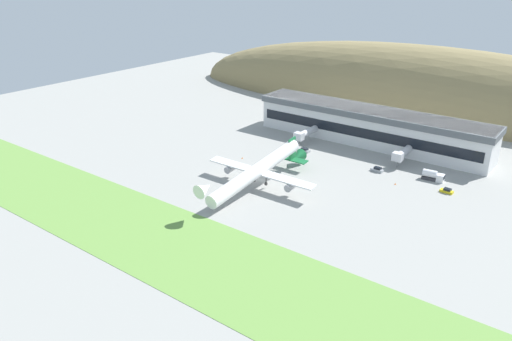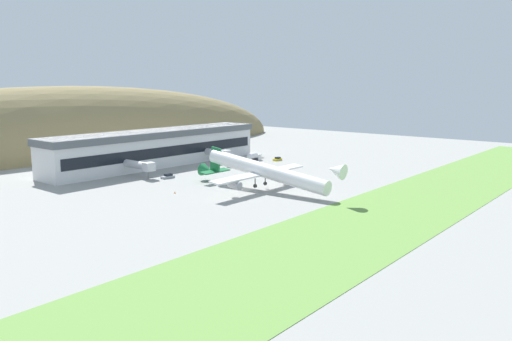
{
  "view_description": "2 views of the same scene",
  "coord_description": "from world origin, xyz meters",
  "px_view_note": "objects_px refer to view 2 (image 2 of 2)",
  "views": [
    {
      "loc": [
        87.16,
        -118.33,
        64.97
      ],
      "look_at": [
        4.72,
        -8.61,
        7.52
      ],
      "focal_mm": 35.0,
      "sensor_mm": 36.0,
      "label": 1
    },
    {
      "loc": [
        -107.97,
        -94.58,
        30.56
      ],
      "look_at": [
        3.71,
        -1.35,
        5.31
      ],
      "focal_mm": 35.0,
      "sensor_mm": 36.0,
      "label": 2
    }
  ],
  "objects_px": {
    "jetway_1": "(219,153)",
    "traffic_cone_0": "(175,192)",
    "traffic_cone_1": "(261,165)",
    "service_car_2": "(168,176)",
    "jetway_0": "(140,165)",
    "service_car_1": "(278,159)",
    "fuel_truck": "(254,157)",
    "terminal_building": "(158,145)",
    "service_car_0": "(232,165)",
    "cargo_airplane": "(263,171)"
  },
  "relations": [
    {
      "from": "jetway_1",
      "to": "traffic_cone_0",
      "type": "relative_size",
      "value": 20.3
    },
    {
      "from": "traffic_cone_0",
      "to": "traffic_cone_1",
      "type": "xyz_separation_m",
      "value": [
        52.71,
        11.41,
        0.0
      ]
    },
    {
      "from": "service_car_2",
      "to": "jetway_0",
      "type": "bearing_deg",
      "value": 120.04
    },
    {
      "from": "service_car_1",
      "to": "traffic_cone_1",
      "type": "distance_m",
      "value": 15.4
    },
    {
      "from": "service_car_2",
      "to": "fuel_truck",
      "type": "height_order",
      "value": "fuel_truck"
    },
    {
      "from": "terminal_building",
      "to": "traffic_cone_1",
      "type": "xyz_separation_m",
      "value": [
        23.73,
        -31.22,
        -7.35
      ]
    },
    {
      "from": "service_car_0",
      "to": "service_car_1",
      "type": "relative_size",
      "value": 1.07
    },
    {
      "from": "service_car_0",
      "to": "traffic_cone_0",
      "type": "distance_m",
      "value": 47.17
    },
    {
      "from": "jetway_1",
      "to": "cargo_airplane",
      "type": "xyz_separation_m",
      "value": [
        -28.15,
        -45.22,
        1.66
      ]
    },
    {
      "from": "terminal_building",
      "to": "traffic_cone_0",
      "type": "height_order",
      "value": "terminal_building"
    },
    {
      "from": "jetway_1",
      "to": "service_car_2",
      "type": "distance_m",
      "value": 35.01
    },
    {
      "from": "fuel_truck",
      "to": "traffic_cone_0",
      "type": "distance_m",
      "value": 64.73
    },
    {
      "from": "traffic_cone_0",
      "to": "cargo_airplane",
      "type": "bearing_deg",
      "value": -40.43
    },
    {
      "from": "jetway_0",
      "to": "service_car_2",
      "type": "relative_size",
      "value": 2.9
    },
    {
      "from": "terminal_building",
      "to": "service_car_2",
      "type": "relative_size",
      "value": 19.46
    },
    {
      "from": "service_car_2",
      "to": "service_car_0",
      "type": "bearing_deg",
      "value": -2.92
    },
    {
      "from": "jetway_0",
      "to": "service_car_1",
      "type": "bearing_deg",
      "value": -12.14
    },
    {
      "from": "jetway_0",
      "to": "service_car_0",
      "type": "height_order",
      "value": "jetway_0"
    },
    {
      "from": "cargo_airplane",
      "to": "traffic_cone_0",
      "type": "bearing_deg",
      "value": 139.57
    },
    {
      "from": "cargo_airplane",
      "to": "fuel_truck",
      "type": "relative_size",
      "value": 7.49
    },
    {
      "from": "cargo_airplane",
      "to": "service_car_2",
      "type": "distance_m",
      "value": 36.68
    },
    {
      "from": "terminal_building",
      "to": "jetway_1",
      "type": "bearing_deg",
      "value": -36.86
    },
    {
      "from": "jetway_1",
      "to": "cargo_airplane",
      "type": "relative_size",
      "value": 0.22
    },
    {
      "from": "terminal_building",
      "to": "traffic_cone_0",
      "type": "distance_m",
      "value": 52.07
    },
    {
      "from": "traffic_cone_1",
      "to": "jetway_1",
      "type": "bearing_deg",
      "value": 106.68
    },
    {
      "from": "terminal_building",
      "to": "service_car_2",
      "type": "bearing_deg",
      "value": -122.94
    },
    {
      "from": "terminal_building",
      "to": "traffic_cone_1",
      "type": "distance_m",
      "value": 39.9
    },
    {
      "from": "jetway_0",
      "to": "jetway_1",
      "type": "bearing_deg",
      "value": 1.56
    },
    {
      "from": "traffic_cone_0",
      "to": "service_car_0",
      "type": "bearing_deg",
      "value": 22.31
    },
    {
      "from": "terminal_building",
      "to": "service_car_2",
      "type": "height_order",
      "value": "terminal_building"
    },
    {
      "from": "terminal_building",
      "to": "jetway_1",
      "type": "height_order",
      "value": "terminal_building"
    },
    {
      "from": "jetway_1",
      "to": "traffic_cone_0",
      "type": "height_order",
      "value": "jetway_1"
    },
    {
      "from": "service_car_0",
      "to": "service_car_1",
      "type": "height_order",
      "value": "service_car_0"
    },
    {
      "from": "service_car_2",
      "to": "traffic_cone_0",
      "type": "bearing_deg",
      "value": -125.68
    },
    {
      "from": "service_car_2",
      "to": "fuel_truck",
      "type": "xyz_separation_m",
      "value": [
        46.95,
        2.49,
        0.95
      ]
    },
    {
      "from": "service_car_0",
      "to": "service_car_2",
      "type": "xyz_separation_m",
      "value": [
        -29.69,
        1.51,
        -0.08
      ]
    },
    {
      "from": "fuel_truck",
      "to": "jetway_1",
      "type": "bearing_deg",
      "value": 152.99
    },
    {
      "from": "terminal_building",
      "to": "jetway_0",
      "type": "xyz_separation_m",
      "value": [
        -19.81,
        -14.94,
        -3.64
      ]
    },
    {
      "from": "service_car_0",
      "to": "traffic_cone_0",
      "type": "xyz_separation_m",
      "value": [
        -43.63,
        -17.91,
        -0.39
      ]
    },
    {
      "from": "traffic_cone_1",
      "to": "terminal_building",
      "type": "bearing_deg",
      "value": 127.24
    },
    {
      "from": "service_car_1",
      "to": "jetway_0",
      "type": "bearing_deg",
      "value": 167.86
    },
    {
      "from": "terminal_building",
      "to": "fuel_truck",
      "type": "xyz_separation_m",
      "value": [
        31.92,
        -20.72,
        -6.1
      ]
    },
    {
      "from": "terminal_building",
      "to": "cargo_airplane",
      "type": "bearing_deg",
      "value": -99.24
    },
    {
      "from": "fuel_truck",
      "to": "traffic_cone_1",
      "type": "distance_m",
      "value": 13.37
    },
    {
      "from": "fuel_truck",
      "to": "traffic_cone_1",
      "type": "bearing_deg",
      "value": -127.95
    },
    {
      "from": "traffic_cone_0",
      "to": "traffic_cone_1",
      "type": "relative_size",
      "value": 1.0
    },
    {
      "from": "jetway_0",
      "to": "traffic_cone_0",
      "type": "distance_m",
      "value": 29.39
    },
    {
      "from": "terminal_building",
      "to": "service_car_1",
      "type": "relative_size",
      "value": 23.1
    },
    {
      "from": "jetway_0",
      "to": "cargo_airplane",
      "type": "height_order",
      "value": "cargo_airplane"
    },
    {
      "from": "service_car_0",
      "to": "jetway_0",
      "type": "bearing_deg",
      "value": 164.17
    }
  ]
}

